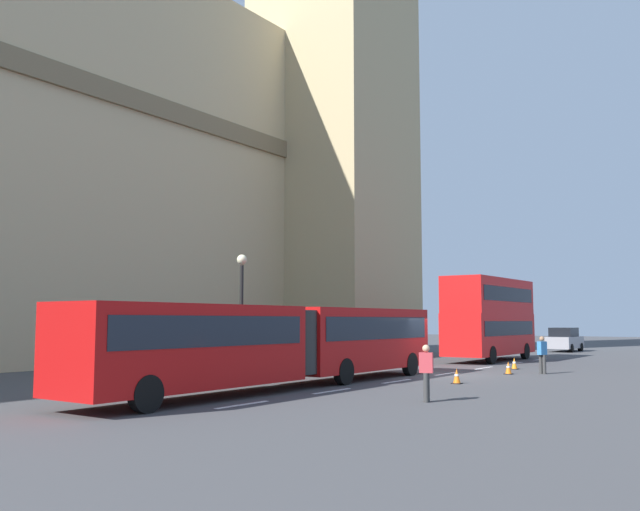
% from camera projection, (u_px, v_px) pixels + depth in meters
% --- Properties ---
extents(ground_plane, '(160.00, 160.00, 0.00)m').
position_uv_depth(ground_plane, '(437.00, 375.00, 30.02)').
color(ground_plane, '#424244').
extents(lane_centre_marking, '(29.80, 0.16, 0.01)m').
position_uv_depth(lane_centre_marking, '(446.00, 374.00, 30.73)').
color(lane_centre_marking, silver).
rests_on(lane_centre_marking, ground_plane).
extents(articulated_bus, '(18.09, 2.54, 2.90)m').
position_uv_depth(articulated_bus, '(285.00, 339.00, 24.47)').
color(articulated_bus, '#B20F0F').
rests_on(articulated_bus, ground_plane).
extents(double_decker_bus, '(9.02, 2.54, 4.90)m').
position_uv_depth(double_decker_bus, '(490.00, 315.00, 40.91)').
color(double_decker_bus, red).
rests_on(double_decker_bus, ground_plane).
extents(sedan_lead, '(4.40, 1.86, 1.85)m').
position_uv_depth(sedan_lead, '(565.00, 340.00, 52.98)').
color(sedan_lead, gray).
rests_on(sedan_lead, ground_plane).
extents(traffic_cone_west, '(0.36, 0.36, 0.58)m').
position_uv_depth(traffic_cone_west, '(457.00, 376.00, 25.98)').
color(traffic_cone_west, black).
rests_on(traffic_cone_west, ground_plane).
extents(traffic_cone_middle, '(0.36, 0.36, 0.58)m').
position_uv_depth(traffic_cone_middle, '(508.00, 368.00, 30.55)').
color(traffic_cone_middle, black).
rests_on(traffic_cone_middle, ground_plane).
extents(traffic_cone_east, '(0.36, 0.36, 0.58)m').
position_uv_depth(traffic_cone_east, '(514.00, 364.00, 33.66)').
color(traffic_cone_east, black).
rests_on(traffic_cone_east, ground_plane).
extents(street_lamp, '(0.44, 0.44, 5.27)m').
position_uv_depth(street_lamp, '(241.00, 305.00, 29.38)').
color(street_lamp, black).
rests_on(street_lamp, ground_plane).
extents(pedestrian_near_cones, '(0.36, 0.46, 1.69)m').
position_uv_depth(pedestrian_near_cones, '(426.00, 371.00, 20.22)').
color(pedestrian_near_cones, '#333333').
rests_on(pedestrian_near_cones, ground_plane).
extents(pedestrian_by_kerb, '(0.46, 0.38, 1.69)m').
position_uv_depth(pedestrian_by_kerb, '(542.00, 354.00, 30.79)').
color(pedestrian_by_kerb, '#333333').
rests_on(pedestrian_by_kerb, ground_plane).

